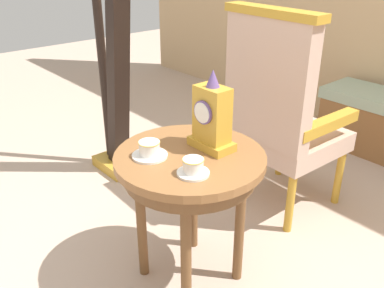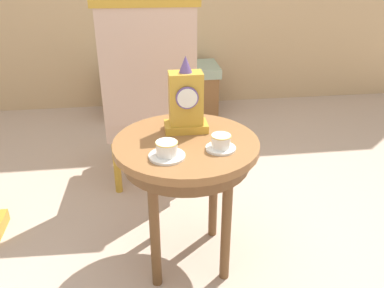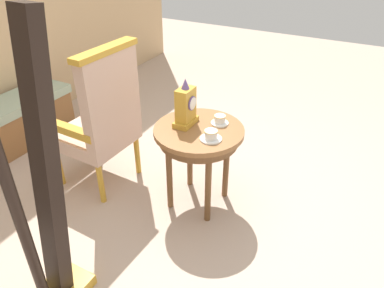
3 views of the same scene
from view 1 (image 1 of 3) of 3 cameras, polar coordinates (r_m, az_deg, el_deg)
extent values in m
plane|color=#BCA38E|center=(2.08, -2.41, -17.05)|extent=(10.00, 10.00, 0.00)
cylinder|color=brown|center=(1.71, -0.28, -1.94)|extent=(0.62, 0.62, 0.03)
cylinder|color=brown|center=(1.74, -0.28, -3.47)|extent=(0.55, 0.55, 0.07)
cylinder|color=brown|center=(1.88, 6.49, -10.75)|extent=(0.04, 0.04, 0.60)
cylinder|color=brown|center=(2.06, 0.18, -6.97)|extent=(0.04, 0.04, 0.60)
cylinder|color=brown|center=(1.91, -6.91, -10.20)|extent=(0.04, 0.04, 0.60)
cylinder|color=brown|center=(1.71, -0.82, -14.85)|extent=(0.04, 0.04, 0.60)
cylinder|color=white|center=(1.69, -5.75, -1.56)|extent=(0.14, 0.14, 0.01)
cylinder|color=white|center=(1.68, -5.80, -0.55)|extent=(0.08, 0.08, 0.06)
torus|color=gold|center=(1.67, -5.84, 0.24)|extent=(0.09, 0.09, 0.00)
cylinder|color=white|center=(1.56, 0.16, -3.95)|extent=(0.12, 0.12, 0.01)
cylinder|color=white|center=(1.55, 0.16, -2.92)|extent=(0.08, 0.08, 0.05)
torus|color=gold|center=(1.53, 0.16, -2.12)|extent=(0.08, 0.08, 0.00)
cube|color=gold|center=(1.76, 2.66, 0.03)|extent=(0.19, 0.11, 0.04)
cube|color=gold|center=(1.70, 2.75, 4.07)|extent=(0.14, 0.09, 0.23)
cylinder|color=#664C8C|center=(1.66, 1.49, 4.29)|extent=(0.10, 0.01, 0.10)
cylinder|color=white|center=(1.66, 1.33, 4.24)|extent=(0.08, 0.00, 0.08)
cone|color=#664C8C|center=(1.65, 2.86, 8.91)|extent=(0.06, 0.06, 0.07)
cube|color=#CCA893|center=(2.45, 12.98, 0.72)|extent=(0.54, 0.54, 0.11)
cube|color=#CCA893|center=(2.16, 10.22, 8.23)|extent=(0.52, 0.11, 0.64)
cube|color=gold|center=(2.08, 10.98, 17.17)|extent=(0.56, 0.12, 0.04)
cube|color=gold|center=(2.27, 17.86, 2.58)|extent=(0.09, 0.47, 0.06)
cube|color=gold|center=(2.53, 9.31, 5.85)|extent=(0.09, 0.47, 0.06)
cylinder|color=gold|center=(2.61, 19.27, -4.19)|extent=(0.04, 0.04, 0.35)
cylinder|color=gold|center=(2.83, 11.91, -0.85)|extent=(0.04, 0.04, 0.35)
cylinder|color=gold|center=(2.29, 13.17, -7.79)|extent=(0.04, 0.04, 0.35)
cylinder|color=gold|center=(2.54, 5.47, -3.66)|extent=(0.04, 0.04, 0.35)
cube|color=gold|center=(2.95, -9.87, -2.59)|extent=(0.32, 0.24, 0.07)
cylinder|color=black|center=(2.74, -12.40, 14.27)|extent=(0.06, 0.06, 1.65)
cube|color=black|center=(2.59, -10.00, 12.17)|extent=(0.28, 0.11, 1.52)
camera|label=2|loc=(1.42, -64.05, 10.25)|focal=37.27mm
camera|label=3|loc=(3.12, -46.67, 27.00)|focal=34.27mm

